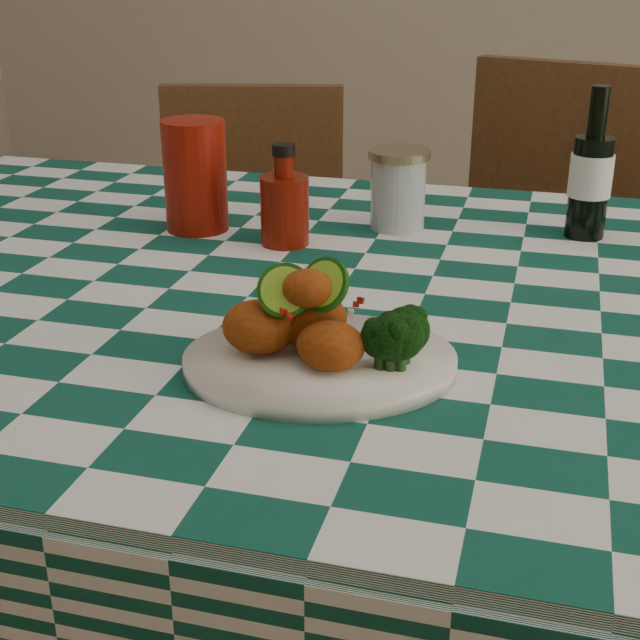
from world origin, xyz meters
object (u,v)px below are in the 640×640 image
(fried_chicken_pile, at_px, (310,312))
(beer_bottle, at_px, (592,163))
(plate, at_px, (320,362))
(wooden_chair_left, at_px, (249,304))
(mason_jar, at_px, (398,190))
(dining_table, at_px, (340,545))
(red_tumbler, at_px, (195,176))
(ketchup_bottle, at_px, (284,195))
(wooden_chair_right, at_px, (528,317))

(fried_chicken_pile, relative_size, beer_bottle, 0.65)
(plate, xyz_separation_m, wooden_chair_left, (-0.42, 0.94, -0.35))
(wooden_chair_left, bearing_deg, mason_jar, -61.70)
(dining_table, distance_m, wooden_chair_left, 0.80)
(dining_table, bearing_deg, beer_bottle, 44.85)
(wooden_chair_left, bearing_deg, red_tumbler, -90.97)
(ketchup_bottle, bearing_deg, fried_chicken_pile, -69.07)
(red_tumbler, xyz_separation_m, beer_bottle, (0.55, 0.11, 0.03))
(ketchup_bottle, xyz_separation_m, wooden_chair_left, (-0.26, 0.56, -0.41))
(fried_chicken_pile, bearing_deg, wooden_chair_right, 78.51)
(wooden_chair_right, bearing_deg, dining_table, -90.59)
(ketchup_bottle, height_order, beer_bottle, beer_bottle)
(dining_table, height_order, fried_chicken_pile, fried_chicken_pile)
(fried_chicken_pile, bearing_deg, dining_table, 95.94)
(wooden_chair_left, bearing_deg, fried_chicken_pile, -80.09)
(wooden_chair_left, bearing_deg, beer_bottle, -45.48)
(beer_bottle, bearing_deg, ketchup_bottle, -160.25)
(dining_table, bearing_deg, ketchup_bottle, 130.22)
(fried_chicken_pile, distance_m, wooden_chair_right, 1.03)
(beer_bottle, bearing_deg, plate, -116.03)
(plate, bearing_deg, dining_table, 98.27)
(plate, bearing_deg, wooden_chair_left, 113.96)
(fried_chicken_pile, distance_m, beer_bottle, 0.59)
(red_tumbler, relative_size, beer_bottle, 0.75)
(fried_chicken_pile, distance_m, red_tumbler, 0.50)
(red_tumbler, distance_m, wooden_chair_right, 0.81)
(dining_table, height_order, red_tumbler, red_tumbler)
(red_tumbler, relative_size, mason_jar, 1.37)
(fried_chicken_pile, height_order, ketchup_bottle, ketchup_bottle)
(red_tumbler, xyz_separation_m, wooden_chair_right, (0.48, 0.53, -0.39))
(wooden_chair_right, bearing_deg, ketchup_bottle, -104.27)
(plate, xyz_separation_m, ketchup_bottle, (-0.15, 0.37, 0.06))
(wooden_chair_left, bearing_deg, dining_table, -75.03)
(red_tumbler, bearing_deg, fried_chicken_pile, -54.63)
(plate, distance_m, wooden_chair_right, 1.01)
(plate, height_order, wooden_chair_left, wooden_chair_left)
(beer_bottle, relative_size, wooden_chair_left, 0.24)
(plate, relative_size, red_tumbler, 1.70)
(ketchup_bottle, bearing_deg, red_tumbler, 167.46)
(ketchup_bottle, relative_size, mason_jar, 1.21)
(red_tumbler, bearing_deg, ketchup_bottle, -12.54)
(mason_jar, relative_size, wooden_chair_left, 0.13)
(plate, relative_size, ketchup_bottle, 1.93)
(ketchup_bottle, height_order, wooden_chair_right, wooden_chair_right)
(wooden_chair_left, bearing_deg, wooden_chair_right, -13.74)
(red_tumbler, height_order, ketchup_bottle, red_tumbler)
(ketchup_bottle, distance_m, mason_jar, 0.18)
(red_tumbler, relative_size, wooden_chair_left, 0.18)
(plate, distance_m, red_tumbler, 0.51)
(dining_table, bearing_deg, mason_jar, 85.57)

